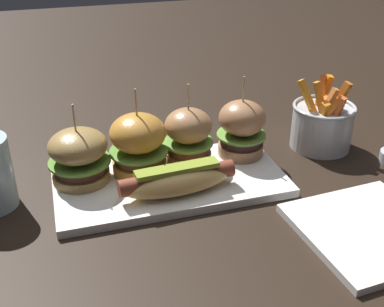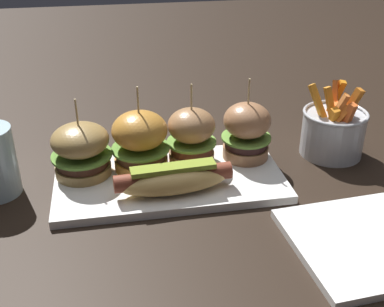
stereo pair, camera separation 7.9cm
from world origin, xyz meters
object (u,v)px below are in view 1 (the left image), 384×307
side_plate (370,230)px  platter_main (170,181)px  slider_center_right (188,136)px  slider_far_right (242,128)px  hot_dog (177,180)px  slider_far_left (79,155)px  fries_bucket (322,124)px  slider_center_left (138,143)px

side_plate → platter_main: bearing=138.9°
slider_center_right → slider_far_right: bearing=-0.6°
hot_dog → slider_far_right: slider_far_right is taller
slider_far_left → fries_bucket: size_ratio=0.97×
slider_center_left → side_plate: slider_center_left is taller
platter_main → hot_dog: bearing=-91.5°
slider_center_right → side_plate: 0.33m
slider_far_right → fries_bucket: size_ratio=1.06×
slider_far_right → fries_bucket: (0.17, 0.01, -0.02)m
slider_center_right → slider_far_right: 0.10m
platter_main → slider_center_left: size_ratio=2.56×
side_plate → fries_bucket: bearing=75.1°
platter_main → hot_dog: size_ratio=2.02×
hot_dog → slider_far_right: bearing=32.4°
fries_bucket → slider_far_left: bearing=-177.9°
hot_dog → slider_center_right: 0.11m
slider_center_right → slider_far_left: bearing=-177.2°
platter_main → fries_bucket: size_ratio=2.74×
platter_main → slider_far_right: size_ratio=2.58×
slider_center_right → hot_dog: bearing=-116.6°
slider_far_left → slider_center_left: 0.10m
side_plate → hot_dog: bearing=146.0°
slider_far_left → slider_far_right: (0.28, 0.01, 0.01)m
hot_dog → side_plate: size_ratio=0.96×
fries_bucket → side_plate: (-0.07, -0.26, -0.04)m
slider_far_left → slider_center_left: (0.10, 0.00, 0.01)m
fries_bucket → hot_dog: bearing=-162.2°
slider_center_left → slider_center_right: (0.09, 0.01, -0.00)m
slider_center_left → side_plate: size_ratio=0.76×
hot_dog → side_plate: 0.29m
platter_main → slider_center_right: 0.09m
slider_center_left → slider_far_right: size_ratio=1.01×
hot_dog → slider_center_right: (0.05, 0.09, 0.03)m
hot_dog → slider_far_left: size_ratio=1.40×
slider_far_left → fries_bucket: bearing=2.1°
slider_far_right → platter_main: bearing=-162.6°
platter_main → slider_center_right: (0.05, 0.05, 0.06)m
slider_far_left → side_plate: bearing=-32.9°
slider_center_right → side_plate: size_ratio=0.74×
slider_center_right → slider_far_right: size_ratio=0.98×
hot_dog → side_plate: (0.24, -0.16, -0.03)m
slider_far_left → slider_far_right: 0.28m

